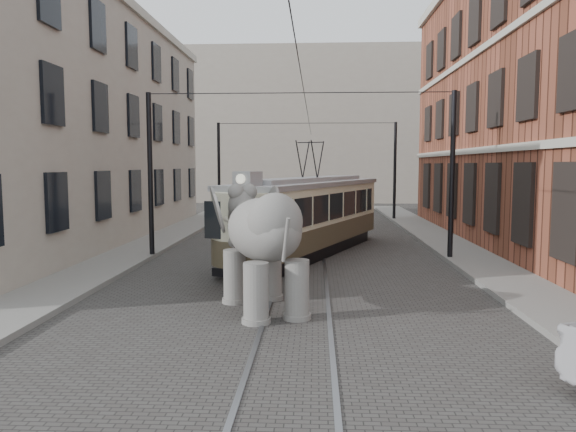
{
  "coord_description": "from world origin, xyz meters",
  "views": [
    {
      "loc": [
        0.41,
        -13.47,
        3.42
      ],
      "look_at": [
        -0.31,
        0.51,
        2.1
      ],
      "focal_mm": 33.92,
      "sensor_mm": 36.0,
      "label": 1
    }
  ],
  "objects": [
    {
      "name": "ground",
      "position": [
        0.0,
        0.0,
        0.0
      ],
      "size": [
        120.0,
        120.0,
        0.0
      ],
      "primitive_type": "plane",
      "color": "#3D3A38"
    },
    {
      "name": "tram_rails",
      "position": [
        0.0,
        0.0,
        0.01
      ],
      "size": [
        1.54,
        80.0,
        0.02
      ],
      "primitive_type": null,
      "color": "slate",
      "rests_on": "ground"
    },
    {
      "name": "sidewalk_right",
      "position": [
        6.0,
        0.0,
        0.07
      ],
      "size": [
        2.0,
        60.0,
        0.15
      ],
      "primitive_type": "cube",
      "color": "slate",
      "rests_on": "ground"
    },
    {
      "name": "sidewalk_left",
      "position": [
        -6.5,
        0.0,
        0.07
      ],
      "size": [
        2.0,
        60.0,
        0.15
      ],
      "primitive_type": "cube",
      "color": "slate",
      "rests_on": "ground"
    },
    {
      "name": "stucco_building",
      "position": [
        -11.0,
        10.0,
        5.0
      ],
      "size": [
        7.0,
        24.0,
        10.0
      ],
      "primitive_type": "cube",
      "color": "gray",
      "rests_on": "ground"
    },
    {
      "name": "distant_block",
      "position": [
        0.0,
        40.0,
        7.0
      ],
      "size": [
        28.0,
        10.0,
        14.0
      ],
      "primitive_type": "cube",
      "color": "gray",
      "rests_on": "ground"
    },
    {
      "name": "catenary",
      "position": [
        -0.2,
        5.0,
        3.0
      ],
      "size": [
        11.0,
        30.2,
        6.0
      ],
      "primitive_type": null,
      "color": "black",
      "rests_on": "ground"
    },
    {
      "name": "tram",
      "position": [
        0.18,
        7.14,
        2.15
      ],
      "size": [
        6.13,
        10.89,
        4.3
      ],
      "primitive_type": null,
      "rotation": [
        0.0,
        0.0,
        -0.38
      ],
      "color": "beige",
      "rests_on": "ground"
    },
    {
      "name": "elephant",
      "position": [
        -0.8,
        -0.95,
        1.48
      ],
      "size": [
        4.32,
        5.48,
        2.95
      ],
      "primitive_type": null,
      "rotation": [
        0.0,
        0.0,
        0.4
      ],
      "color": "slate",
      "rests_on": "ground"
    }
  ]
}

